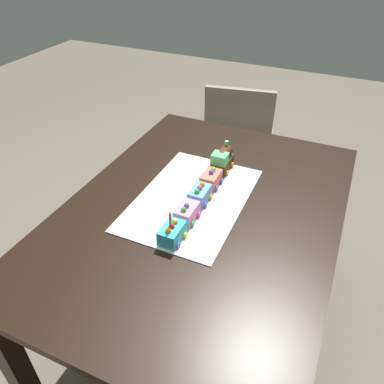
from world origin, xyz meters
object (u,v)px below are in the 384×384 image
(cake_car_hopper_turquoise, at_px, (172,233))
(birthday_candle, at_px, (170,218))
(cake_car_flatbed_coral, at_px, (211,179))
(cake_car_tanker_bubblegum, at_px, (187,213))
(cake_car_caboose_sky_blue, at_px, (200,195))
(dining_table, at_px, (202,229))
(cake_locomotive, at_px, (222,160))
(chair, at_px, (239,141))

(cake_car_hopper_turquoise, height_order, birthday_candle, birthday_candle)
(cake_car_flatbed_coral, bearing_deg, cake_car_tanker_bubblegum, 0.00)
(cake_car_caboose_sky_blue, height_order, cake_car_tanker_bubblegum, same)
(cake_car_flatbed_coral, bearing_deg, birthday_candle, 0.00)
(cake_car_flatbed_coral, height_order, cake_car_caboose_sky_blue, same)
(cake_car_caboose_sky_blue, relative_size, cake_car_tanker_bubblegum, 1.00)
(dining_table, bearing_deg, cake_locomotive, -174.72)
(cake_locomotive, height_order, cake_car_flatbed_coral, cake_locomotive)
(chair, xyz_separation_m, birthday_candle, (1.24, 0.15, 0.37))
(birthday_candle, bearing_deg, cake_locomotive, -180.00)
(cake_car_caboose_sky_blue, relative_size, birthday_candle, 1.68)
(dining_table, xyz_separation_m, cake_car_hopper_turquoise, (0.20, -0.03, 0.14))
(dining_table, xyz_separation_m, cake_car_tanker_bubblegum, (0.08, -0.03, 0.14))
(cake_car_flatbed_coral, distance_m, birthday_candle, 0.37)
(cake_car_caboose_sky_blue, height_order, cake_car_hopper_turquoise, same)
(cake_locomotive, bearing_deg, cake_car_tanker_bubblegum, -0.00)
(cake_locomotive, xyz_separation_m, birthday_candle, (0.49, 0.00, 0.05))
(cake_car_tanker_bubblegum, bearing_deg, cake_locomotive, 180.00)
(cake_car_hopper_turquoise, bearing_deg, cake_car_tanker_bubblegum, 180.00)
(cake_locomotive, relative_size, cake_car_caboose_sky_blue, 1.40)
(chair, distance_m, birthday_candle, 1.31)
(cake_locomotive, bearing_deg, birthday_candle, 0.00)
(cake_locomotive, distance_m, birthday_candle, 0.49)
(cake_car_tanker_bubblegum, bearing_deg, cake_car_flatbed_coral, 180.00)
(dining_table, distance_m, cake_car_flatbed_coral, 0.21)
(cake_car_caboose_sky_blue, bearing_deg, cake_locomotive, 180.00)
(dining_table, xyz_separation_m, cake_car_caboose_sky_blue, (-0.03, -0.03, 0.14))
(chair, height_order, cake_car_caboose_sky_blue, chair)
(dining_table, distance_m, cake_car_hopper_turquoise, 0.25)
(cake_car_flatbed_coral, bearing_deg, dining_table, 9.64)
(birthday_candle, bearing_deg, chair, -173.02)
(cake_car_caboose_sky_blue, bearing_deg, cake_car_hopper_turquoise, 0.00)
(cake_car_flatbed_coral, xyz_separation_m, cake_car_tanker_bubblegum, (0.24, 0.00, 0.00))
(cake_car_flatbed_coral, distance_m, cake_car_caboose_sky_blue, 0.12)
(dining_table, distance_m, chair, 1.06)
(cake_car_tanker_bubblegum, xyz_separation_m, cake_car_hopper_turquoise, (0.12, 0.00, 0.00))
(cake_locomotive, xyz_separation_m, cake_car_flatbed_coral, (0.13, -0.00, -0.02))
(cake_car_flatbed_coral, xyz_separation_m, cake_car_caboose_sky_blue, (0.12, 0.00, 0.00))
(chair, bearing_deg, cake_car_caboose_sky_blue, 88.65)
(cake_locomotive, bearing_deg, chair, -168.56)
(dining_table, height_order, cake_car_tanker_bubblegum, cake_car_tanker_bubblegum)
(cake_car_caboose_sky_blue, bearing_deg, dining_table, 36.80)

